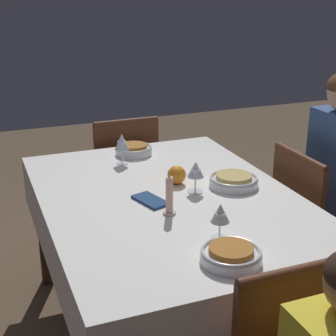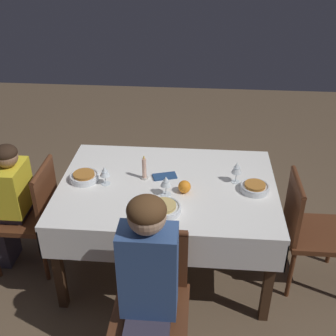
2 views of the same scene
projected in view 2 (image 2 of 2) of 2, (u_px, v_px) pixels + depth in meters
The scene contains 16 objects.
ground_plane at pixel (168, 263), 3.33m from camera, with size 8.00×8.00×0.00m, color brown.
dining_table at pixel (167, 194), 2.99m from camera, with size 1.52×1.09×0.74m.
chair_north at pixel (152, 296), 2.41m from camera, with size 0.43×0.43×0.87m.
chair_east at pixel (32, 211), 3.10m from camera, with size 0.43×0.43×0.87m.
chair_west at pixel (309, 227), 2.95m from camera, with size 0.43×0.43×0.87m.
person_adult_denim at pixel (148, 289), 2.17m from camera, with size 0.30×0.34×1.23m.
person_child_yellow at pixel (8, 201), 3.07m from camera, with size 0.33×0.30×1.03m.
bowl_north at pixel (164, 208), 2.66m from camera, with size 0.23×0.23×0.06m.
wine_glass_north at pixel (166, 182), 2.79m from camera, with size 0.07×0.07×0.14m.
bowl_east at pixel (84, 177), 2.98m from camera, with size 0.21×0.21×0.06m.
wine_glass_east at pixel (105, 172), 2.90m from camera, with size 0.07×0.07×0.14m.
bowl_west at pixel (255, 187), 2.86m from camera, with size 0.20×0.20×0.06m.
wine_glass_west at pixel (237, 168), 2.92m from camera, with size 0.07×0.07×0.16m.
candle_centerpiece at pixel (144, 170), 2.98m from camera, with size 0.05×0.05×0.18m.
orange_fruit at pixel (184, 187), 2.84m from camera, with size 0.09×0.09×0.09m, color orange.
napkin_red_folded at pixel (165, 176), 3.03m from camera, with size 0.19×0.13×0.01m.
Camera 2 is at (-0.20, 2.47, 2.35)m, focal length 45.00 mm.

